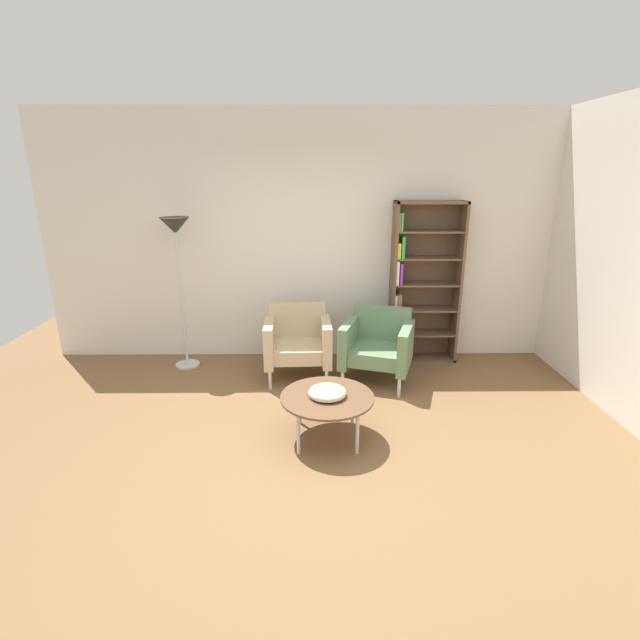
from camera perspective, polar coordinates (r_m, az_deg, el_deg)
ground_plane at (r=3.82m, az=-0.49°, el=-17.67°), size 8.32×8.32×0.00m
plaster_back_panel at (r=5.63m, az=-0.60°, el=9.92°), size 6.40×0.12×2.90m
bookshelf_tall at (r=5.66m, az=12.16°, el=4.22°), size 0.80×0.30×1.90m
coffee_table_low at (r=4.01m, az=0.93°, el=-9.64°), size 0.80×0.80×0.40m
decorative_bowl at (r=3.98m, az=0.94°, el=-8.82°), size 0.32×0.32×0.05m
armchair_near_window at (r=5.14m, az=7.12°, el=-2.93°), size 0.88×0.84×0.78m
armchair_corner_red at (r=5.21m, az=-2.69°, el=-2.50°), size 0.74×0.69×0.78m
floor_lamp_torchiere at (r=5.43m, az=-17.09°, el=8.85°), size 0.32×0.32×1.74m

